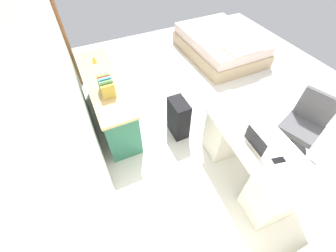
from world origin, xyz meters
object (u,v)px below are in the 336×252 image
Objects in this scene: office_chair at (301,128)px; computer_mouse at (247,127)px; desk at (251,158)px; laptop at (258,142)px; figurine_small at (94,59)px; suitcase_black at (178,118)px; credenza at (108,101)px; cell_phone_near_laptop at (279,160)px; bed at (220,45)px.

computer_mouse is at bearing 81.32° from office_chair.
laptop is at bearing 111.66° from desk.
suitcase_black is at bearing -145.81° from figurine_small.
laptop is at bearing 96.78° from office_chair.
computer_mouse is 0.91× the size of figurine_small.
figurine_small is (1.26, 0.86, 0.51)m from suitcase_black.
credenza is 2.49m from cell_phone_near_laptop.
credenza reaches higher than cell_phone_near_laptop.
figurine_small is (2.08, 1.33, 0.08)m from computer_mouse.
laptop is at bearing 28.63° from cell_phone_near_laptop.
figurine_small is (0.52, 0.00, 0.44)m from credenza.
laptop is (-0.03, 0.07, 0.39)m from desk.
bed is at bearing -28.19° from laptop.
bed is 17.36× the size of figurine_small.
credenza is at bearing 45.53° from cell_phone_near_laptop.
desk is 2.71m from figurine_small.
bed is at bearing -12.46° from cell_phone_near_laptop.
credenza reaches higher than bed.
cell_phone_near_laptop is at bearing -163.94° from laptop.
credenza reaches higher than computer_mouse.
desk is 0.78× the size of bed.
office_chair reaches higher than desk.
laptop reaches higher than bed.
laptop is 2.95× the size of figurine_small.
laptop is 3.24× the size of computer_mouse.
bed is at bearing -10.63° from office_chair.
laptop is (-1.82, -1.27, 0.39)m from credenza.
suitcase_black is 1.04m from computer_mouse.
office_chair is 0.49× the size of bed.
figurine_small is at bearing 28.53° from laptop.
suitcase_black is (1.05, 0.48, -0.07)m from desk.
figurine_small reaches higher than credenza.
suitcase_black is at bearing -130.88° from credenza.
bed is at bearing -81.54° from figurine_small.
cell_phone_near_laptop is (-0.51, -0.01, -0.01)m from computer_mouse.
laptop is (-0.12, 0.98, 0.35)m from office_chair.
office_chair is 3.19m from figurine_small.
computer_mouse is at bearing -149.55° from suitcase_black.
laptop is 0.27m from cell_phone_near_laptop.
credenza is at bearing 49.58° from suitcase_black.
office_chair is 0.52× the size of credenza.
figurine_small is at bearing 98.46° from bed.
computer_mouse is 2.47m from figurine_small.
bed is 14.04× the size of cell_phone_near_laptop.
credenza is at bearing 34.93° from laptop.
figurine_small reaches higher than computer_mouse.
cell_phone_near_laptop is (-0.28, -0.01, 0.35)m from desk.
office_chair reaches higher than suitcase_black.
desk is 2.36× the size of suitcase_black.
suitcase_black is 1.61m from figurine_small.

